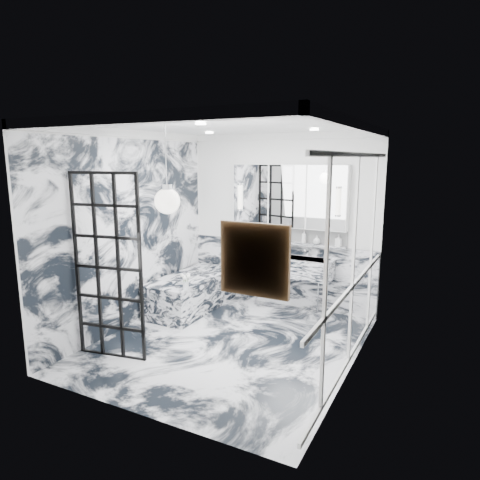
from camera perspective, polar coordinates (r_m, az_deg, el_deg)
The scene contains 25 objects.
floor at distance 5.84m, azimuth -1.54°, elevation -13.57°, with size 3.60×3.60×0.00m, color white.
ceiling at distance 5.33m, azimuth -1.69°, elevation 15.02°, with size 3.60×3.60×0.00m, color white.
wall_back at distance 7.02m, azimuth 5.48°, elevation 2.52°, with size 3.60×3.60×0.00m, color white.
wall_front at distance 3.97m, azimuth -14.25°, elevation -4.29°, with size 3.60×3.60×0.00m, color white.
wall_left at distance 6.33m, azimuth -14.42°, elevation 1.30°, with size 3.60×3.60×0.00m, color white.
wall_right at distance 4.86m, azimuth 15.17°, elevation -1.56°, with size 3.60×3.60×0.00m, color white.
marble_clad_back at distance 7.18m, azimuth 5.28°, elevation -4.44°, with size 3.18×0.05×1.05m, color white.
marble_clad_left at distance 6.33m, azimuth -14.30°, elevation 0.76°, with size 0.02×3.56×2.68m, color white.
panel_molding at distance 4.89m, azimuth 14.88°, elevation -2.69°, with size 0.03×3.40×2.30m, color white.
soap_bottle_a at distance 6.82m, azimuth 8.52°, elevation 0.44°, with size 0.08×0.08×0.21m, color #8C5919.
soap_bottle_b at distance 6.67m, azimuth 13.02°, elevation -0.05°, with size 0.08×0.08×0.18m, color #4C4C51.
soap_bottle_c at distance 6.77m, azimuth 10.21°, elevation 0.02°, with size 0.11×0.11×0.14m, color silver.
face_pot at distance 6.92m, azimuth 6.25°, elevation 0.41°, with size 0.13×0.13×0.13m, color white.
amber_bottle at distance 6.83m, azimuth 8.49°, elevation 0.01°, with size 0.04×0.04×0.10m, color #8C5919.
flower_vase at distance 6.22m, azimuth -7.24°, elevation -6.08°, with size 0.08×0.08×0.12m, color silver.
crittall_door at distance 5.36m, azimuth -17.21°, elevation -3.56°, with size 0.88×0.04×2.25m, color black, non-canonical shape.
artwork at distance 3.29m, azimuth 1.94°, elevation -2.63°, with size 0.48×0.05×0.48m, color #BF5513.
pendant_light at distance 4.37m, azimuth -9.68°, elevation 5.12°, with size 0.26×0.26×0.26m, color white.
trough_sink at distance 6.87m, azimuth 5.79°, elevation -3.37°, with size 1.60×0.45×0.30m, color silver.
ledge at distance 6.95m, azimuth 6.34°, elevation -0.35°, with size 1.90×0.14×0.04m, color silver.
subway_tile at distance 6.98m, azimuth 6.54°, elevation 0.83°, with size 1.90×0.03×0.23m, color white.
mirror_cabinet at distance 6.85m, azimuth 6.48°, elevation 5.83°, with size 1.90×0.16×1.00m, color white.
sconce_left at distance 7.10m, azimuth -0.03°, elevation 5.75°, with size 0.07×0.07×0.40m, color white.
sconce_right at distance 6.51m, azimuth 12.96°, elevation 5.01°, with size 0.07×0.07×0.40m, color white.
bathtub at distance 7.03m, azimuth -6.49°, elevation -6.93°, with size 0.75×1.65×0.55m, color silver.
Camera 1 is at (2.56, -4.66, 2.42)m, focal length 32.00 mm.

